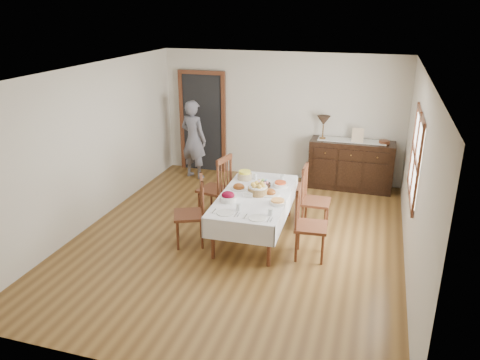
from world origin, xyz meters
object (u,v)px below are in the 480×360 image
(sideboard, at_px, (351,165))
(dining_table, at_px, (255,200))
(chair_left_far, at_px, (217,187))
(chair_right_near, at_px, (307,222))
(chair_right_far, at_px, (313,198))
(person, at_px, (193,137))
(chair_left_near, at_px, (193,211))
(table_lamp, at_px, (324,121))

(sideboard, bearing_deg, dining_table, -116.95)
(chair_left_far, relative_size, chair_right_near, 1.03)
(chair_right_far, distance_m, person, 3.27)
(chair_left_near, distance_m, chair_right_far, 1.96)
(dining_table, xyz_separation_m, person, (-1.93, 2.24, 0.26))
(chair_left_far, bearing_deg, chair_right_far, 104.83)
(person, relative_size, table_lamp, 3.83)
(chair_right_far, bearing_deg, sideboard, -12.86)
(chair_left_far, relative_size, chair_right_far, 1.05)
(dining_table, height_order, chair_left_near, chair_left_near)
(person, bearing_deg, chair_left_far, 139.34)
(sideboard, distance_m, table_lamp, 1.03)
(chair_right_near, bearing_deg, table_lamp, -0.90)
(person, xyz_separation_m, table_lamp, (2.62, 0.31, 0.44))
(chair_left_far, distance_m, table_lamp, 2.67)
(dining_table, distance_m, chair_left_far, 0.92)
(person, bearing_deg, sideboard, -158.08)
(chair_right_near, distance_m, table_lamp, 3.08)
(person, distance_m, table_lamp, 2.68)
(chair_left_far, height_order, chair_right_near, chair_left_far)
(chair_left_near, bearing_deg, chair_right_near, 69.27)
(chair_right_far, bearing_deg, chair_right_near, -176.42)
(chair_right_far, bearing_deg, chair_left_near, 121.85)
(chair_right_near, xyz_separation_m, table_lamp, (-0.20, 2.98, 0.77))
(chair_right_far, height_order, sideboard, chair_right_far)
(sideboard, bearing_deg, chair_left_near, -124.63)
(chair_right_far, bearing_deg, chair_left_far, 91.27)
(chair_left_far, height_order, sideboard, chair_left_far)
(table_lamp, bearing_deg, sideboard, -1.06)
(dining_table, relative_size, chair_left_near, 1.91)
(dining_table, height_order, person, person)
(chair_left_far, bearing_deg, chair_left_near, 11.17)
(chair_left_near, relative_size, table_lamp, 2.36)
(person, bearing_deg, chair_left_near, 128.29)
(sideboard, bearing_deg, chair_right_near, -97.59)
(sideboard, height_order, person, person)
(table_lamp, bearing_deg, dining_table, -105.32)
(sideboard, bearing_deg, chair_right_far, -102.70)
(dining_table, distance_m, sideboard, 2.84)
(chair_right_far, relative_size, sideboard, 0.66)
(dining_table, distance_m, chair_right_near, 0.99)
(chair_left_far, height_order, person, person)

